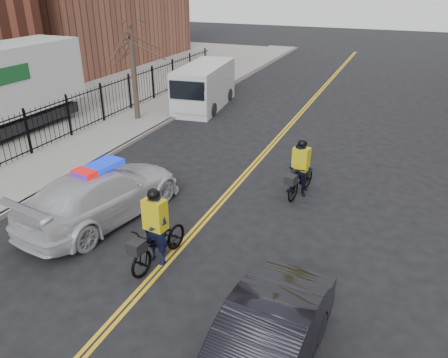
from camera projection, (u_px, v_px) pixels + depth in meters
ground at (174, 254)px, 12.05m from camera, size 120.00×120.00×0.00m
center_line_left at (262, 154)px, 18.76m from camera, size 0.10×60.00×0.01m
center_line_right at (265, 155)px, 18.70m from camera, size 0.10×60.00×0.01m
sidewalk at (117, 131)px, 21.32m from camera, size 3.00×60.00×0.15m
curb at (143, 135)px, 20.79m from camera, size 0.20×60.00×0.15m
iron_fence at (90, 109)px, 21.45m from camera, size 0.12×28.00×2.00m
street_tree at (132, 52)px, 21.56m from camera, size 3.20×3.20×4.80m
police_cruiser at (102, 194)px, 13.54m from camera, size 3.22×5.99×1.81m
dark_sedan at (262, 348)px, 8.02m from camera, size 1.94×4.72×1.52m
cargo_van at (204, 87)px, 24.91m from camera, size 2.76×5.97×2.41m
cyclist_near at (156, 237)px, 11.42m from camera, size 1.05×2.30×2.17m
cyclist_far at (300, 173)px, 14.99m from camera, size 1.03×2.09×2.05m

